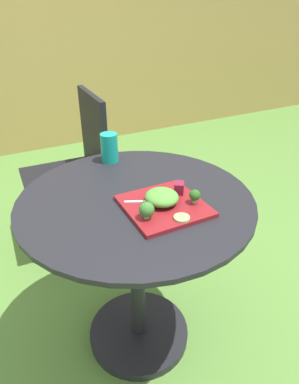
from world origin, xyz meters
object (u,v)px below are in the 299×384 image
drinking_glass (109,149)px  fork (152,202)px  patio_chair (77,161)px  salad_plate (164,206)px

drinking_glass → fork: bearing=-90.7°
patio_chair → drinking_glass: patio_chair is taller
fork → drinking_glass: bearing=89.3°
drinking_glass → patio_chair: bearing=91.8°
patio_chair → fork: 0.93m
patio_chair → salad_plate: size_ratio=3.53×
salad_plate → fork: fork is taller
drinking_glass → fork: (-0.00, -0.40, -0.04)m
salad_plate → drinking_glass: size_ratio=2.10×
patio_chair → fork: (0.01, -0.91, 0.22)m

